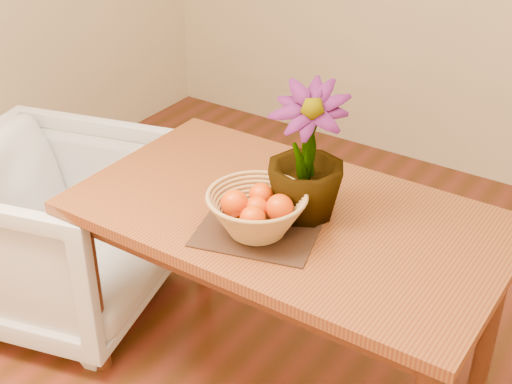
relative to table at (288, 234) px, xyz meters
The scene contains 6 objects.
table is the anchor object (origin of this frame).
placemat 0.19m from the table, 95.26° to the right, with size 0.36×0.27×0.01m, color #3E2116.
wicker_basket 0.23m from the table, 95.26° to the right, with size 0.31×0.31×0.13m.
orange_pile 0.25m from the table, 95.26° to the right, with size 0.21×0.20×0.08m.
potted_plant 0.31m from the table, 11.08° to the left, with size 0.25×0.25×0.44m, color #164A15.
armchair 1.05m from the table, behind, with size 0.78×0.73×0.81m, color gray.
Camera 1 is at (0.99, -1.38, 1.97)m, focal length 50.00 mm.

